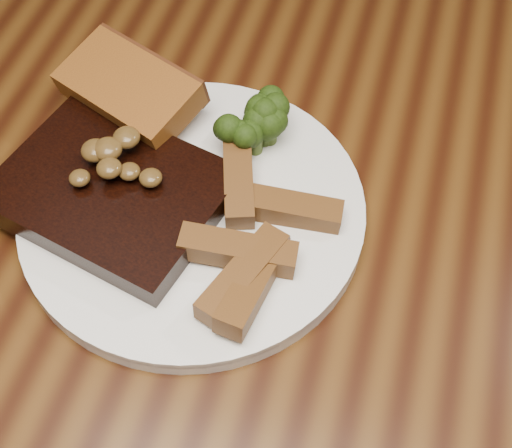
{
  "coord_description": "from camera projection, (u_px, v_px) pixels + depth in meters",
  "views": [
    {
      "loc": [
        0.06,
        -0.31,
        1.21
      ],
      "look_at": [
        -0.02,
        -0.02,
        0.78
      ],
      "focal_mm": 50.0,
      "sensor_mm": 36.0,
      "label": 1
    }
  ],
  "objects": [
    {
      "name": "potato_wedges",
      "position": [
        258.0,
        223.0,
        0.53
      ],
      "size": [
        0.11,
        0.11,
        0.02
      ],
      "primitive_type": null,
      "color": "brown",
      "rests_on": "plate"
    },
    {
      "name": "chair_far",
      "position": [
        425.0,
        30.0,
        1.06
      ],
      "size": [
        0.46,
        0.46,
        0.93
      ],
      "rotation": [
        0.0,
        0.0,
        3.1
      ],
      "color": "black",
      "rests_on": "ground"
    },
    {
      "name": "plate",
      "position": [
        193.0,
        212.0,
        0.56
      ],
      "size": [
        0.28,
        0.28,
        0.01
      ],
      "primitive_type": "cylinder",
      "rotation": [
        0.0,
        0.0,
        0.05
      ],
      "color": "white",
      "rests_on": "dining_table"
    },
    {
      "name": "mushroom_pile",
      "position": [
        113.0,
        166.0,
        0.53
      ],
      "size": [
        0.06,
        0.06,
        0.03
      ],
      "primitive_type": null,
      "color": "#553D1A",
      "rests_on": "steak"
    },
    {
      "name": "dining_table",
      "position": [
        280.0,
        293.0,
        0.63
      ],
      "size": [
        1.6,
        0.9,
        0.75
      ],
      "color": "#45280D",
      "rests_on": "ground"
    },
    {
      "name": "broccoli_cluster",
      "position": [
        265.0,
        129.0,
        0.58
      ],
      "size": [
        0.07,
        0.07,
        0.04
      ],
      "primitive_type": null,
      "color": "#243D0D",
      "rests_on": "plate"
    },
    {
      "name": "steak",
      "position": [
        112.0,
        193.0,
        0.55
      ],
      "size": [
        0.19,
        0.16,
        0.02
      ],
      "primitive_type": "cube",
      "rotation": [
        0.0,
        0.0,
        -0.24
      ],
      "color": "black",
      "rests_on": "plate"
    },
    {
      "name": "garlic_bread",
      "position": [
        132.0,
        106.0,
        0.6
      ],
      "size": [
        0.13,
        0.1,
        0.03
      ],
      "primitive_type": "cube",
      "rotation": [
        0.0,
        0.0,
        -0.4
      ],
      "color": "brown",
      "rests_on": "plate"
    },
    {
      "name": "steak_bone",
      "position": [
        83.0,
        256.0,
        0.52
      ],
      "size": [
        0.14,
        0.05,
        0.02
      ],
      "primitive_type": "cube",
      "rotation": [
        0.0,
        0.0,
        -0.24
      ],
      "color": "beige",
      "rests_on": "plate"
    }
  ]
}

